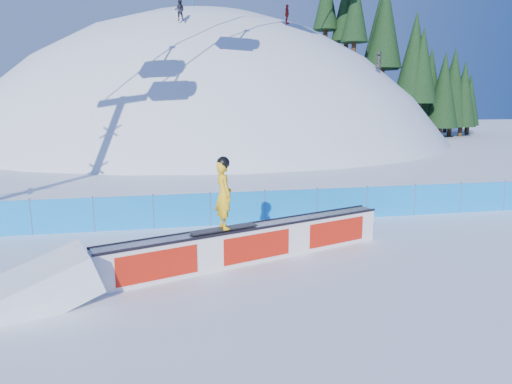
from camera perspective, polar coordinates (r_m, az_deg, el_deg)
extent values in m
plane|color=white|center=(13.05, 9.64, -8.75)|extent=(160.00, 160.00, 0.00)
sphere|color=silver|center=(58.14, -5.89, -11.29)|extent=(64.00, 64.00, 64.00)
cylinder|color=#322214|center=(53.26, 11.19, 17.76)|extent=(0.50, 0.50, 1.40)
cone|color=black|center=(53.82, 11.36, 21.79)|extent=(2.82, 2.82, 6.41)
cylinder|color=#322214|center=(55.88, 11.68, 16.84)|extent=(0.50, 0.50, 1.40)
cone|color=black|center=(56.66, 11.92, 22.29)|extent=(4.23, 4.23, 9.62)
cylinder|color=#322214|center=(58.00, 11.96, 16.00)|extent=(0.50, 0.50, 1.40)
cone|color=black|center=(58.67, 12.19, 21.14)|extent=(4.11, 4.11, 9.35)
cylinder|color=#322214|center=(60.20, 11.98, 15.14)|extent=(0.50, 0.50, 1.40)
cone|color=black|center=(60.58, 12.14, 18.77)|extent=(2.85, 2.85, 6.48)
cylinder|color=#322214|center=(58.63, 16.25, 12.32)|extent=(0.50, 0.50, 1.40)
cone|color=black|center=(58.88, 16.49, 16.51)|extent=(3.27, 3.27, 7.43)
cylinder|color=#322214|center=(57.08, 17.59, 11.59)|extent=(0.50, 0.50, 1.40)
cone|color=black|center=(57.28, 17.86, 15.89)|extent=(3.26, 3.26, 7.41)
cylinder|color=#322214|center=(59.76, 18.78, 9.01)|extent=(0.50, 0.50, 1.40)
cone|color=black|center=(59.75, 19.01, 12.64)|extent=(2.80, 2.80, 6.37)
cylinder|color=#322214|center=(64.01, 17.92, 7.50)|extent=(0.50, 0.50, 1.40)
cone|color=black|center=(63.90, 18.17, 11.51)|extent=(3.42, 3.42, 7.78)
cylinder|color=#322214|center=(64.81, 19.23, 7.46)|extent=(0.50, 0.50, 1.40)
cone|color=black|center=(64.69, 19.46, 10.81)|extent=(2.82, 2.82, 6.40)
cylinder|color=#322214|center=(61.68, 22.57, 7.05)|extent=(0.50, 0.50, 1.40)
cone|color=black|center=(61.56, 22.88, 10.94)|extent=(3.17, 3.17, 7.20)
cylinder|color=#322214|center=(68.23, 21.86, 7.45)|extent=(0.50, 0.50, 1.40)
cone|color=black|center=(68.12, 22.15, 11.21)|extent=(3.42, 3.42, 7.77)
cylinder|color=#322214|center=(67.20, 23.88, 7.24)|extent=(0.50, 0.50, 1.40)
cone|color=black|center=(67.10, 24.24, 11.67)|extent=(4.06, 4.06, 9.22)
cylinder|color=#322214|center=(65.14, 26.01, 6.96)|extent=(0.50, 0.50, 1.40)
cone|color=black|center=(65.02, 26.34, 10.74)|extent=(3.26, 3.26, 7.42)
cylinder|color=#322214|center=(62.59, 27.92, 6.65)|extent=(0.50, 0.50, 1.40)
cone|color=black|center=(62.47, 28.31, 10.77)|extent=(3.45, 3.45, 7.84)
cube|color=#0A7FE0|center=(16.98, 4.40, -1.73)|extent=(22.00, 0.03, 1.20)
cylinder|color=#44517B|center=(17.01, -26.31, -2.72)|extent=(0.05, 0.05, 1.30)
cylinder|color=#44517B|center=(16.59, -19.64, -2.53)|extent=(0.05, 0.05, 1.30)
cylinder|color=#44517B|center=(16.39, -12.72, -2.29)|extent=(0.05, 0.05, 1.30)
cylinder|color=#44517B|center=(16.45, -5.74, -2.02)|extent=(0.05, 0.05, 1.30)
cylinder|color=#44517B|center=(16.74, 1.10, -1.72)|extent=(0.05, 0.05, 1.30)
cylinder|color=#44517B|center=(17.26, 7.61, -1.41)|extent=(0.05, 0.05, 1.30)
cylinder|color=#44517B|center=(17.99, 13.66, -1.11)|extent=(0.05, 0.05, 1.30)
cylinder|color=#44517B|center=(18.90, 19.18, -0.83)|extent=(0.05, 0.05, 1.30)
cylinder|color=#44517B|center=(19.97, 24.16, -0.57)|extent=(0.05, 0.05, 1.30)
cylinder|color=#44517B|center=(21.18, 28.59, -0.33)|extent=(0.05, 0.05, 1.30)
cube|color=white|center=(12.89, -0.46, -6.52)|extent=(8.41, 3.39, 0.98)
cube|color=#92959F|center=(12.74, -0.47, -4.33)|extent=(8.34, 3.39, 0.04)
cube|color=black|center=(12.50, 0.19, -4.60)|extent=(8.24, 2.91, 0.07)
cube|color=black|center=(12.98, -1.10, -3.99)|extent=(8.24, 2.91, 0.07)
cube|color=red|center=(12.66, 0.18, -6.87)|extent=(7.83, 2.75, 0.74)
cube|color=red|center=(13.13, -1.08, -6.19)|extent=(7.83, 2.75, 0.74)
cube|color=black|center=(12.33, -4.01, -4.61)|extent=(1.90, 0.95, 0.04)
imported|color=yellow|center=(12.11, -4.07, -0.36)|extent=(0.58, 0.75, 1.83)
sphere|color=black|center=(11.96, -4.13, 3.65)|extent=(0.34, 0.34, 0.34)
imported|color=black|center=(40.34, -9.52, 21.49)|extent=(0.93, 0.79, 1.65)
imported|color=#A41D17|center=(44.05, 3.89, 21.30)|extent=(0.77, 1.05, 1.65)
imported|color=#242424|center=(45.13, 15.08, 15.64)|extent=(0.96, 0.92, 1.65)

